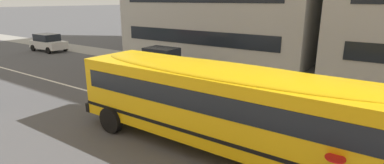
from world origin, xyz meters
The scene contains 6 objects.
ground_plane centered at (0.00, 0.00, 0.00)m, with size 400.00×400.00×0.00m, color #4C4C4F.
sidewalk_far centered at (0.00, 8.46, 0.01)m, with size 120.00×3.00×0.01m, color gray.
lane_centreline centered at (0.00, 0.00, 0.00)m, with size 110.00×0.16×0.01m, color silver.
school_bus centered at (3.30, -1.49, 1.69)m, with size 12.75×3.01×2.85m.
parked_car_dark_blue_by_hydrant centered at (-5.81, 5.86, 0.84)m, with size 3.95×1.97×1.64m.
parked_car_white_by_lamppost centered at (-20.26, 5.97, 0.84)m, with size 3.92×1.92×1.64m.
Camera 1 is at (7.27, -9.46, 4.84)m, focal length 27.75 mm.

